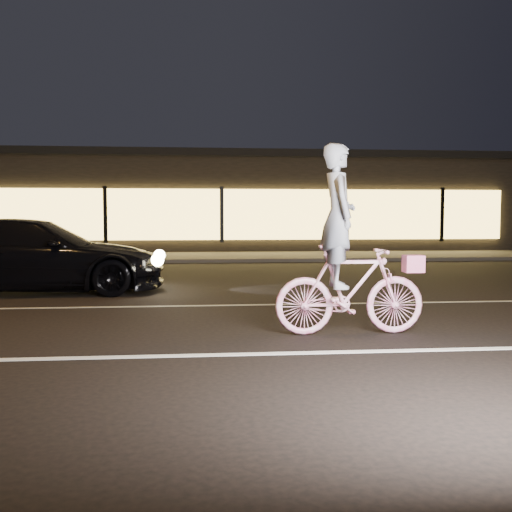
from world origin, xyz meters
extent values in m
plane|color=black|center=(0.00, 0.00, 0.00)|extent=(90.00, 90.00, 0.00)
cube|color=silver|center=(0.00, -1.50, 0.00)|extent=(60.00, 0.12, 0.01)
cube|color=gray|center=(0.00, 2.00, 0.00)|extent=(60.00, 0.10, 0.01)
cube|color=#383533|center=(0.00, 13.00, 0.06)|extent=(30.00, 4.00, 0.12)
cube|color=black|center=(0.00, 19.00, 2.00)|extent=(25.00, 8.00, 4.00)
cube|color=black|center=(0.00, 19.00, 4.05)|extent=(25.40, 8.40, 0.30)
cube|color=#FFCD59|center=(0.00, 14.90, 1.60)|extent=(23.00, 0.15, 2.00)
cube|color=black|center=(-4.50, 14.82, 1.60)|extent=(0.15, 0.08, 2.20)
cube|color=black|center=(0.00, 14.82, 1.60)|extent=(0.15, 0.08, 2.20)
cube|color=black|center=(4.50, 14.82, 1.60)|extent=(0.15, 0.08, 2.20)
cube|color=black|center=(9.00, 14.82, 1.60)|extent=(0.15, 0.08, 2.20)
imported|color=#E4387D|center=(1.13, -0.55, 0.59)|extent=(1.95, 0.55, 1.17)
imported|color=white|center=(0.96, -0.55, 1.53)|extent=(0.44, 0.67, 1.84)
cube|color=#D5436E|center=(1.96, -0.55, 0.91)|extent=(0.25, 0.20, 0.22)
imported|color=black|center=(-4.13, 4.07, 0.74)|extent=(5.20, 2.31, 1.48)
sphere|color=#FFF2BF|center=(-1.71, 4.86, 0.68)|extent=(0.25, 0.25, 0.25)
sphere|color=#FFF2BF|center=(-1.64, 3.50, 0.68)|extent=(0.25, 0.25, 0.25)
camera|label=1|loc=(-0.77, -7.70, 1.53)|focal=40.00mm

